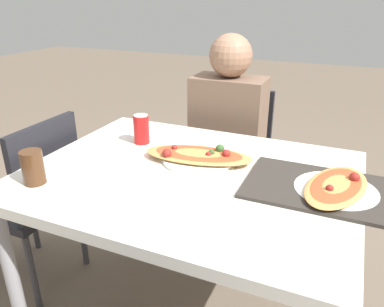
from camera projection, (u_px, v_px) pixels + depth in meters
name	position (u px, v px, depth m)	size (l,w,h in m)	color
dining_table	(190.00, 190.00, 1.38)	(1.17, 0.90, 0.74)	silver
chair_far_seated	(232.00, 155.00, 2.14)	(0.40, 0.40, 0.85)	black
chair_side_left	(33.00, 195.00, 1.72)	(0.40, 0.40, 0.85)	black
person_seated	(227.00, 128.00, 1.97)	(0.37, 0.24, 1.16)	#2D2D38
pizza_main	(199.00, 156.00, 1.44)	(0.44, 0.28, 0.06)	white
soda_can	(141.00, 129.00, 1.59)	(0.07, 0.07, 0.12)	red
drink_glass	(33.00, 167.00, 1.25)	(0.07, 0.07, 0.12)	#4C2D19
serving_tray	(314.00, 187.00, 1.24)	(0.45, 0.33, 0.01)	#332D28
pizza_second	(336.00, 188.00, 1.21)	(0.26, 0.37, 0.06)	white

